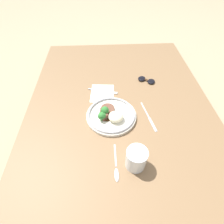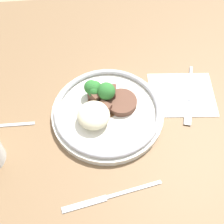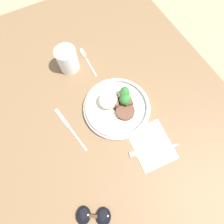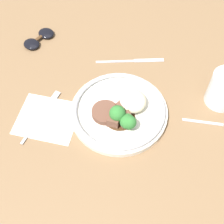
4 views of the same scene
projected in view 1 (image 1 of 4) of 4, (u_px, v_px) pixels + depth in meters
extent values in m
plane|color=#998466|center=(121.00, 117.00, 0.96)|extent=(8.00, 8.00, 0.00)
cube|color=brown|center=(121.00, 114.00, 0.94)|extent=(1.48, 1.00, 0.04)
cube|color=white|center=(102.00, 93.00, 1.02)|extent=(0.16, 0.14, 0.00)
cylinder|color=silver|center=(111.00, 116.00, 0.89)|extent=(0.25, 0.25, 0.02)
torus|color=#B2B2B7|center=(111.00, 114.00, 0.88)|extent=(0.24, 0.24, 0.01)
ellipsoid|color=beige|center=(116.00, 117.00, 0.85)|extent=(0.07, 0.07, 0.04)
cylinder|color=brown|center=(108.00, 109.00, 0.90)|extent=(0.07, 0.07, 0.02)
cylinder|color=#472D19|center=(107.00, 115.00, 0.88)|extent=(0.08, 0.08, 0.00)
cube|color=brown|center=(104.00, 116.00, 0.86)|extent=(0.04, 0.04, 0.03)
cube|color=brown|center=(112.00, 114.00, 0.87)|extent=(0.04, 0.04, 0.03)
cube|color=brown|center=(103.00, 112.00, 0.88)|extent=(0.03, 0.03, 0.03)
cylinder|color=#5B8E47|center=(102.00, 118.00, 0.86)|extent=(0.01, 0.01, 0.01)
sphere|color=#2D702D|center=(102.00, 115.00, 0.85)|extent=(0.04, 0.04, 0.04)
cylinder|color=#5B8E47|center=(105.00, 114.00, 0.88)|extent=(0.01, 0.01, 0.02)
sphere|color=#2D702D|center=(105.00, 110.00, 0.86)|extent=(0.04, 0.04, 0.04)
cylinder|color=#5B8E47|center=(103.00, 118.00, 0.86)|extent=(0.01, 0.01, 0.01)
sphere|color=#2D702D|center=(103.00, 116.00, 0.85)|extent=(0.03, 0.03, 0.03)
cylinder|color=#5B8E47|center=(101.00, 119.00, 0.86)|extent=(0.01, 0.01, 0.02)
sphere|color=#2D702D|center=(101.00, 116.00, 0.84)|extent=(0.03, 0.03, 0.03)
cylinder|color=yellow|center=(136.00, 160.00, 0.70)|extent=(0.07, 0.07, 0.07)
cylinder|color=white|center=(136.00, 159.00, 0.69)|extent=(0.08, 0.08, 0.10)
cube|color=#B7B7BC|center=(97.00, 90.00, 1.03)|extent=(0.04, 0.11, 0.00)
cube|color=#B7B7BC|center=(112.00, 92.00, 1.02)|extent=(0.03, 0.07, 0.00)
cube|color=#B7B7BC|center=(145.00, 110.00, 0.93)|extent=(0.12, 0.03, 0.00)
cube|color=#B7B7BC|center=(153.00, 124.00, 0.86)|extent=(0.09, 0.03, 0.00)
cube|color=#B7B7BC|center=(115.00, 155.00, 0.75)|extent=(0.11, 0.01, 0.00)
ellipsoid|color=#B7B7BC|center=(117.00, 175.00, 0.69)|extent=(0.06, 0.02, 0.01)
ellipsoid|color=black|center=(142.00, 79.00, 1.10)|extent=(0.07, 0.07, 0.02)
ellipsoid|color=black|center=(151.00, 81.00, 1.08)|extent=(0.07, 0.07, 0.02)
cube|color=#472D19|center=(146.00, 80.00, 1.09)|extent=(0.02, 0.03, 0.00)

